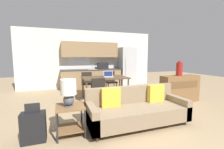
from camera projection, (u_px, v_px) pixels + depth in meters
The scene contains 15 objects.
ground_plane at pixel (134, 129), 3.04m from camera, with size 20.00×20.00×0.00m, color #9E8460.
wall_back at pixel (90, 59), 7.22m from camera, with size 6.40×0.07×2.70m.
kitchen_counter at pixel (91, 70), 7.00m from camera, with size 2.77×0.65×2.15m.
refrigerator at pixel (127, 67), 7.49m from camera, with size 0.75×0.71×1.93m.
dining_table at pixel (105, 79), 5.13m from camera, with size 1.52×0.89×0.77m.
couch at pixel (136, 109), 3.25m from camera, with size 2.14×0.80×0.81m.
side_table at pixel (70, 115), 2.79m from camera, with size 0.51×0.51×0.56m.
table_lamp at pixel (68, 91), 2.71m from camera, with size 0.28×0.28×0.50m.
credenza at pixel (180, 89), 4.87m from camera, with size 1.29×0.41×0.86m.
vase at pixel (179, 69), 4.79m from camera, with size 0.20×0.20×0.46m.
dining_chair_far_right at pixel (111, 81), 6.09m from camera, with size 0.44×0.44×0.88m.
dining_chair_far_left at pixel (87, 82), 5.74m from camera, with size 0.45×0.45×0.88m.
dining_chair_near_left at pixel (97, 91), 4.26m from camera, with size 0.48×0.48×0.88m.
laptop at pixel (108, 75), 5.17m from camera, with size 0.36×0.31×0.20m.
suitcase at pixel (34, 127), 2.55m from camera, with size 0.39×0.22×0.68m.
Camera 1 is at (-1.37, -2.58, 1.45)m, focal length 24.00 mm.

